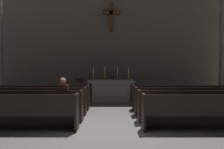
% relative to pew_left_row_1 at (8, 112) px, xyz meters
% --- Properties ---
extents(ground_plane, '(80.00, 80.00, 0.00)m').
position_rel_pew_left_row_1_xyz_m(ground_plane, '(2.66, 0.04, -0.48)').
color(ground_plane, slate).
extents(pew_left_row_1, '(3.64, 0.50, 0.95)m').
position_rel_pew_left_row_1_xyz_m(pew_left_row_1, '(0.00, 0.00, 0.00)').
color(pew_left_row_1, black).
rests_on(pew_left_row_1, ground).
extents(pew_left_row_2, '(3.64, 0.50, 0.95)m').
position_rel_pew_left_row_1_xyz_m(pew_left_row_2, '(0.00, 0.97, 0.00)').
color(pew_left_row_2, black).
rests_on(pew_left_row_2, ground).
extents(pew_left_row_3, '(3.64, 0.50, 0.95)m').
position_rel_pew_left_row_1_xyz_m(pew_left_row_3, '(0.00, 1.94, 0.00)').
color(pew_left_row_3, black).
rests_on(pew_left_row_3, ground).
extents(pew_left_row_4, '(3.64, 0.50, 0.95)m').
position_rel_pew_left_row_1_xyz_m(pew_left_row_4, '(0.00, 2.91, 0.00)').
color(pew_left_row_4, black).
rests_on(pew_left_row_4, ground).
extents(pew_right_row_1, '(3.64, 0.50, 0.95)m').
position_rel_pew_left_row_1_xyz_m(pew_right_row_1, '(5.31, 0.00, 0.00)').
color(pew_right_row_1, black).
rests_on(pew_right_row_1, ground).
extents(pew_right_row_2, '(3.64, 0.50, 0.95)m').
position_rel_pew_left_row_1_xyz_m(pew_right_row_2, '(5.31, 0.97, 0.00)').
color(pew_right_row_2, black).
rests_on(pew_right_row_2, ground).
extents(pew_right_row_3, '(3.64, 0.50, 0.95)m').
position_rel_pew_left_row_1_xyz_m(pew_right_row_3, '(5.31, 1.94, 0.00)').
color(pew_right_row_3, black).
rests_on(pew_right_row_3, ground).
extents(pew_right_row_4, '(3.64, 0.50, 0.95)m').
position_rel_pew_left_row_1_xyz_m(pew_right_row_4, '(5.31, 2.91, 0.00)').
color(pew_right_row_4, black).
rests_on(pew_right_row_4, ground).
extents(altar, '(2.20, 0.90, 1.01)m').
position_rel_pew_left_row_1_xyz_m(altar, '(2.66, 5.20, 0.06)').
color(altar, '#A8A399').
rests_on(altar, ground).
extents(candlestick_outer_left, '(0.16, 0.16, 0.61)m').
position_rel_pew_left_row_1_xyz_m(candlestick_outer_left, '(1.81, 5.20, 0.72)').
color(candlestick_outer_left, '#B79338').
rests_on(candlestick_outer_left, altar).
extents(candlestick_inner_left, '(0.16, 0.16, 0.61)m').
position_rel_pew_left_row_1_xyz_m(candlestick_inner_left, '(2.36, 5.20, 0.72)').
color(candlestick_inner_left, '#B79338').
rests_on(candlestick_inner_left, altar).
extents(candlestick_inner_right, '(0.16, 0.16, 0.61)m').
position_rel_pew_left_row_1_xyz_m(candlestick_inner_right, '(2.96, 5.20, 0.72)').
color(candlestick_inner_right, '#B79338').
rests_on(candlestick_inner_right, altar).
extents(candlestick_outer_right, '(0.16, 0.16, 0.61)m').
position_rel_pew_left_row_1_xyz_m(candlestick_outer_right, '(3.51, 5.20, 0.72)').
color(candlestick_outer_right, '#B79338').
rests_on(candlestick_outer_right, altar).
extents(apse_with_cross, '(11.95, 0.44, 7.88)m').
position_rel_pew_left_row_1_xyz_m(apse_with_cross, '(2.66, 6.95, 3.47)').
color(apse_with_cross, '#706656').
rests_on(apse_with_cross, ground).
extents(lectern, '(0.44, 0.36, 1.15)m').
position_rel_pew_left_row_1_xyz_m(lectern, '(1.36, 4.00, 0.07)').
color(lectern, black).
rests_on(lectern, ground).
extents(lone_worshipper, '(0.32, 0.43, 1.32)m').
position_rel_pew_left_row_1_xyz_m(lone_worshipper, '(1.25, 1.01, 0.22)').
color(lone_worshipper, '#26262B').
rests_on(lone_worshipper, ground).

